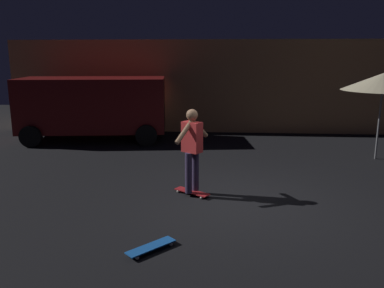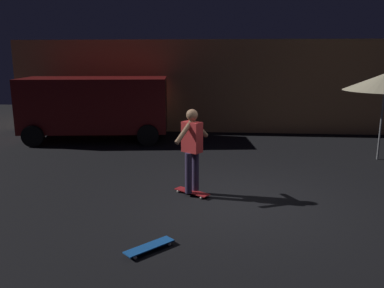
{
  "view_description": "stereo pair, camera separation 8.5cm",
  "coord_description": "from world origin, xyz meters",
  "px_view_note": "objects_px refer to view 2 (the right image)",
  "views": [
    {
      "loc": [
        -0.31,
        -7.25,
        2.77
      ],
      "look_at": [
        -0.88,
        0.32,
        1.05
      ],
      "focal_mm": 37.11,
      "sensor_mm": 36.0,
      "label": 1
    },
    {
      "loc": [
        -0.22,
        -7.24,
        2.77
      ],
      "look_at": [
        -0.88,
        0.32,
        1.05
      ],
      "focal_mm": 37.11,
      "sensor_mm": 36.0,
      "label": 2
    }
  ],
  "objects_px": {
    "skateboard_ridden": "(192,192)",
    "skater": "(192,145)",
    "skateboard_spare": "(149,247)",
    "parked_van": "(95,105)"
  },
  "relations": [
    {
      "from": "skater",
      "to": "skateboard_spare",
      "type": "bearing_deg",
      "value": -99.84
    },
    {
      "from": "skateboard_ridden",
      "to": "skateboard_spare",
      "type": "bearing_deg",
      "value": -99.84
    },
    {
      "from": "parked_van",
      "to": "skateboard_ridden",
      "type": "height_order",
      "value": "parked_van"
    },
    {
      "from": "skateboard_ridden",
      "to": "skateboard_spare",
      "type": "xyz_separation_m",
      "value": [
        -0.41,
        -2.38,
        0.0
      ]
    },
    {
      "from": "skateboard_spare",
      "to": "parked_van",
      "type": "bearing_deg",
      "value": 113.37
    },
    {
      "from": "skateboard_spare",
      "to": "skater",
      "type": "height_order",
      "value": "skater"
    },
    {
      "from": "skateboard_spare",
      "to": "skater",
      "type": "distance_m",
      "value": 2.6
    },
    {
      "from": "skateboard_ridden",
      "to": "skater",
      "type": "xyz_separation_m",
      "value": [
        0.0,
        0.0,
        0.98
      ]
    },
    {
      "from": "parked_van",
      "to": "skateboard_ridden",
      "type": "bearing_deg",
      "value": -54.29
    },
    {
      "from": "parked_van",
      "to": "skater",
      "type": "relative_size",
      "value": 2.88
    }
  ]
}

